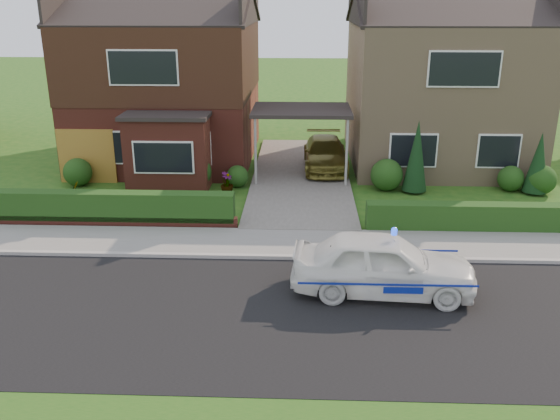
{
  "coord_description": "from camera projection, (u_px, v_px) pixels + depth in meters",
  "views": [
    {
      "loc": [
        0.06,
        -11.87,
        6.84
      ],
      "look_at": [
        -0.54,
        3.5,
        1.29
      ],
      "focal_mm": 38.0,
      "sensor_mm": 36.0,
      "label": 1
    }
  ],
  "objects": [
    {
      "name": "garage_door",
      "position": [
        87.0,
        156.0,
        22.79
      ],
      "size": [
        2.2,
        0.1,
        2.1
      ],
      "primitive_type": "cube",
      "color": "#976321",
      "rests_on": "ground"
    },
    {
      "name": "shrub_left_far",
      "position": [
        78.0,
        172.0,
        22.54
      ],
      "size": [
        1.08,
        1.08,
        1.08
      ],
      "primitive_type": "sphere",
      "color": "#133611",
      "rests_on": "ground"
    },
    {
      "name": "shrub_right_mid",
      "position": [
        511.0,
        179.0,
        21.96
      ],
      "size": [
        0.96,
        0.96,
        0.96
      ],
      "primitive_type": "sphere",
      "color": "#133611",
      "rests_on": "ground"
    },
    {
      "name": "kerb",
      "position": [
        299.0,
        258.0,
        16.33
      ],
      "size": [
        60.0,
        0.16,
        0.12
      ],
      "primitive_type": "cube",
      "color": "#9E9993",
      "rests_on": "ground"
    },
    {
      "name": "carport_link",
      "position": [
        302.0,
        112.0,
        22.88
      ],
      "size": [
        3.8,
        3.0,
        2.77
      ],
      "color": "black",
      "rests_on": "ground"
    },
    {
      "name": "potted_plant_c",
      "position": [
        227.0,
        184.0,
        21.59
      ],
      "size": [
        0.6,
        0.6,
        0.83
      ],
      "primitive_type": "imported",
      "rotation": [
        0.0,
        0.0,
        1.18
      ],
      "color": "gray",
      "rests_on": "ground"
    },
    {
      "name": "dwarf_wall",
      "position": [
        115.0,
        221.0,
        18.62
      ],
      "size": [
        7.7,
        0.25,
        0.36
      ],
      "primitive_type": "cube",
      "color": "maroon",
      "rests_on": "ground"
    },
    {
      "name": "conifer_b",
      "position": [
        538.0,
        165.0,
        21.44
      ],
      "size": [
        0.9,
        0.9,
        2.2
      ],
      "primitive_type": "cone",
      "color": "black",
      "rests_on": "ground"
    },
    {
      "name": "police_car",
      "position": [
        383.0,
        265.0,
        14.28
      ],
      "size": [
        4.06,
        4.53,
        1.67
      ],
      "rotation": [
        0.0,
        0.0,
        1.5
      ],
      "color": "white",
      "rests_on": "ground"
    },
    {
      "name": "hedge_right",
      "position": [
        487.0,
        232.0,
        18.3
      ],
      "size": [
        7.5,
        0.55,
        0.8
      ],
      "primitive_type": "cube",
      "color": "#133611",
      "rests_on": "ground"
    },
    {
      "name": "shrub_right_far",
      "position": [
        541.0,
        180.0,
        21.62
      ],
      "size": [
        1.08,
        1.08,
        1.08
      ],
      "primitive_type": "sphere",
      "color": "#133611",
      "rests_on": "ground"
    },
    {
      "name": "sidewalk",
      "position": [
        299.0,
        243.0,
        17.32
      ],
      "size": [
        60.0,
        2.0,
        0.1
      ],
      "primitive_type": "cube",
      "color": "slate",
      "rests_on": "ground"
    },
    {
      "name": "road",
      "position": [
        298.0,
        315.0,
        13.49
      ],
      "size": [
        60.0,
        6.0,
        0.02
      ],
      "primitive_type": "cube",
      "color": "black",
      "rests_on": "ground"
    },
    {
      "name": "hedge_left",
      "position": [
        117.0,
        225.0,
        18.82
      ],
      "size": [
        7.5,
        0.55,
        0.9
      ],
      "primitive_type": "cube",
      "color": "#133611",
      "rests_on": "ground"
    },
    {
      "name": "driveway",
      "position": [
        301.0,
        176.0,
        23.8
      ],
      "size": [
        3.8,
        12.0,
        0.12
      ],
      "primitive_type": "cube",
      "color": "#666059",
      "rests_on": "ground"
    },
    {
      "name": "shrub_right_near",
      "position": [
        387.0,
        175.0,
        22.0
      ],
      "size": [
        1.2,
        1.2,
        1.2
      ],
      "primitive_type": "sphere",
      "color": "#133611",
      "rests_on": "ground"
    },
    {
      "name": "potted_plant_a",
      "position": [
        33.0,
        201.0,
        19.93
      ],
      "size": [
        0.44,
        0.36,
        0.73
      ],
      "primitive_type": "imported",
      "rotation": [
        0.0,
        0.0,
        -0.29
      ],
      "color": "gray",
      "rests_on": "ground"
    },
    {
      "name": "house_right",
      "position": [
        438.0,
        76.0,
        25.18
      ],
      "size": [
        7.5,
        8.06,
        7.25
      ],
      "color": "tan",
      "rests_on": "ground"
    },
    {
      "name": "shrub_left_mid",
      "position": [
        194.0,
        172.0,
        22.15
      ],
      "size": [
        1.32,
        1.32,
        1.32
      ],
      "primitive_type": "sphere",
      "color": "#133611",
      "rests_on": "ground"
    },
    {
      "name": "driveway_car",
      "position": [
        325.0,
        154.0,
        24.42
      ],
      "size": [
        1.8,
        4.3,
        1.24
      ],
      "primitive_type": "imported",
      "rotation": [
        0.0,
        0.0,
        0.02
      ],
      "color": "olive",
      "rests_on": "driveway"
    },
    {
      "name": "ground",
      "position": [
        298.0,
        315.0,
        13.49
      ],
      "size": [
        120.0,
        120.0,
        0.0
      ],
      "primitive_type": "plane",
      "color": "#1E5115",
      "rests_on": "ground"
    },
    {
      "name": "house_left",
      "position": [
        168.0,
        71.0,
        25.47
      ],
      "size": [
        7.5,
        9.53,
        7.25
      ],
      "color": "maroon",
      "rests_on": "ground"
    },
    {
      "name": "conifer_a",
      "position": [
        416.0,
        158.0,
        21.53
      ],
      "size": [
        0.9,
        0.9,
        2.6
      ],
      "primitive_type": "cone",
      "color": "black",
      "rests_on": "ground"
    },
    {
      "name": "shrub_left_near",
      "position": [
        237.0,
        176.0,
        22.45
      ],
      "size": [
        0.84,
        0.84,
        0.84
      ],
      "primitive_type": "sphere",
      "color": "#133611",
      "rests_on": "ground"
    },
    {
      "name": "potted_plant_b",
      "position": [
        74.0,
        191.0,
        21.01
      ],
      "size": [
        0.46,
        0.43,
        0.67
      ],
      "primitive_type": "imported",
      "rotation": [
        0.0,
        0.0,
        1.09
      ],
      "color": "gray",
      "rests_on": "ground"
    }
  ]
}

